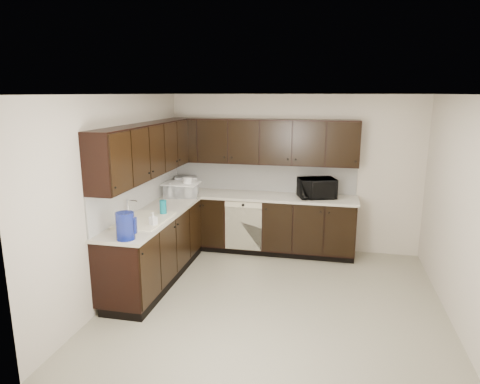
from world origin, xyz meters
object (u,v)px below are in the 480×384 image
Objects in this scene: toaster_oven at (186,183)px; storage_bin at (181,190)px; blue_pitcher at (125,226)px; sink at (144,225)px; microwave at (317,188)px.

toaster_oven is 0.42m from storage_bin.
storage_bin is at bearing -101.85° from toaster_oven.
toaster_oven reaches higher than storage_bin.
sink is at bearing 120.02° from blue_pitcher.
storage_bin is at bearing 114.52° from blue_pitcher.
sink is 0.73m from blue_pitcher.
storage_bin is (0.00, 1.36, 0.16)m from sink.
sink reaches higher than storage_bin.
toaster_oven is 2.47m from blue_pitcher.
storage_bin is at bearing 89.93° from sink.
toaster_oven is at bearing 99.68° from storage_bin.
storage_bin is (0.07, -0.41, -0.01)m from toaster_oven.
blue_pitcher is at bearing -148.71° from microwave.
sink is 1.50× the size of microwave.
blue_pitcher reaches higher than toaster_oven.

